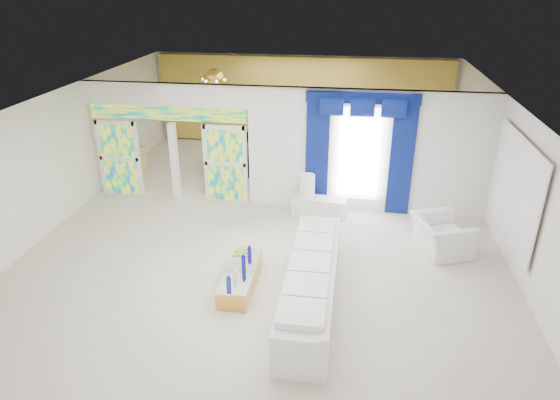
% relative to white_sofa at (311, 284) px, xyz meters
% --- Properties ---
extents(floor, '(12.00, 12.00, 0.00)m').
position_rel_white_sofa_xyz_m(floor, '(-1.15, 3.11, -0.37)').
color(floor, '#B7AF9E').
rests_on(floor, ground).
extents(dividing_wall, '(5.70, 0.18, 3.00)m').
position_rel_white_sofa_xyz_m(dividing_wall, '(1.00, 4.11, 1.13)').
color(dividing_wall, white).
rests_on(dividing_wall, ground).
extents(dividing_header, '(4.30, 0.18, 0.55)m').
position_rel_white_sofa_xyz_m(dividing_header, '(-4.00, 4.11, 2.35)').
color(dividing_header, white).
rests_on(dividing_header, dividing_wall).
extents(stained_panel_left, '(0.95, 0.04, 2.00)m').
position_rel_white_sofa_xyz_m(stained_panel_left, '(-5.42, 4.11, 0.63)').
color(stained_panel_left, '#994C3F').
rests_on(stained_panel_left, ground).
extents(stained_panel_right, '(0.95, 0.04, 2.00)m').
position_rel_white_sofa_xyz_m(stained_panel_right, '(-2.57, 4.11, 0.63)').
color(stained_panel_right, '#994C3F').
rests_on(stained_panel_right, ground).
extents(stained_transom, '(4.00, 0.05, 0.35)m').
position_rel_white_sofa_xyz_m(stained_transom, '(-4.00, 4.11, 1.88)').
color(stained_transom, '#994C3F').
rests_on(stained_transom, dividing_header).
extents(window_pane, '(1.00, 0.02, 2.30)m').
position_rel_white_sofa_xyz_m(window_pane, '(0.75, 4.01, 1.08)').
color(window_pane, white).
rests_on(window_pane, dividing_wall).
extents(blue_drape_left, '(0.55, 0.10, 2.80)m').
position_rel_white_sofa_xyz_m(blue_drape_left, '(-0.25, 3.98, 1.03)').
color(blue_drape_left, '#090345').
rests_on(blue_drape_left, ground).
extents(blue_drape_right, '(0.55, 0.10, 2.80)m').
position_rel_white_sofa_xyz_m(blue_drape_right, '(1.75, 3.98, 1.03)').
color(blue_drape_right, '#090345').
rests_on(blue_drape_right, ground).
extents(blue_pelmet, '(2.60, 0.12, 0.25)m').
position_rel_white_sofa_xyz_m(blue_pelmet, '(0.75, 3.98, 2.45)').
color(blue_pelmet, '#090345').
rests_on(blue_pelmet, dividing_wall).
extents(wall_mirror, '(0.04, 2.70, 1.90)m').
position_rel_white_sofa_xyz_m(wall_mirror, '(3.79, 2.11, 1.18)').
color(wall_mirror, white).
rests_on(wall_mirror, ground).
extents(gold_curtains, '(9.70, 0.12, 2.90)m').
position_rel_white_sofa_xyz_m(gold_curtains, '(-1.15, 9.01, 1.13)').
color(gold_curtains, '#B2992A').
rests_on(gold_curtains, ground).
extents(white_sofa, '(0.86, 3.90, 0.74)m').
position_rel_white_sofa_xyz_m(white_sofa, '(0.00, 0.00, 0.00)').
color(white_sofa, silver).
rests_on(white_sofa, ground).
extents(coffee_table, '(0.55, 1.62, 0.36)m').
position_rel_white_sofa_xyz_m(coffee_table, '(-1.35, 0.30, -0.19)').
color(coffee_table, gold).
rests_on(coffee_table, ground).
extents(console_table, '(1.35, 0.57, 0.44)m').
position_rel_white_sofa_xyz_m(console_table, '(-0.13, 3.60, -0.15)').
color(console_table, silver).
rests_on(console_table, ground).
extents(table_lamp, '(0.36, 0.36, 0.58)m').
position_rel_white_sofa_xyz_m(table_lamp, '(-0.43, 3.60, 0.36)').
color(table_lamp, silver).
rests_on(table_lamp, console_table).
extents(armchair, '(1.34, 1.43, 0.75)m').
position_rel_white_sofa_xyz_m(armchair, '(2.54, 2.19, 0.01)').
color(armchair, silver).
rests_on(armchair, ground).
extents(grand_piano, '(1.73, 2.01, 0.87)m').
position_rel_white_sofa_xyz_m(grand_piano, '(-2.75, 6.43, 0.06)').
color(grand_piano, black).
rests_on(grand_piano, ground).
extents(piano_bench, '(1.03, 0.62, 0.32)m').
position_rel_white_sofa_xyz_m(piano_bench, '(-2.75, 4.83, -0.21)').
color(piano_bench, black).
rests_on(piano_bench, ground).
extents(tv_console, '(0.62, 0.58, 0.84)m').
position_rel_white_sofa_xyz_m(tv_console, '(-5.69, 5.44, 0.05)').
color(tv_console, tan).
rests_on(tv_console, ground).
extents(chandelier, '(0.60, 0.60, 0.60)m').
position_rel_white_sofa_xyz_m(chandelier, '(-3.45, 6.51, 2.28)').
color(chandelier, gold).
rests_on(chandelier, ceiling).
extents(decanters, '(0.23, 1.20, 0.27)m').
position_rel_white_sofa_xyz_m(decanters, '(-1.35, 0.17, 0.09)').
color(decanters, navy).
rests_on(decanters, coffee_table).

